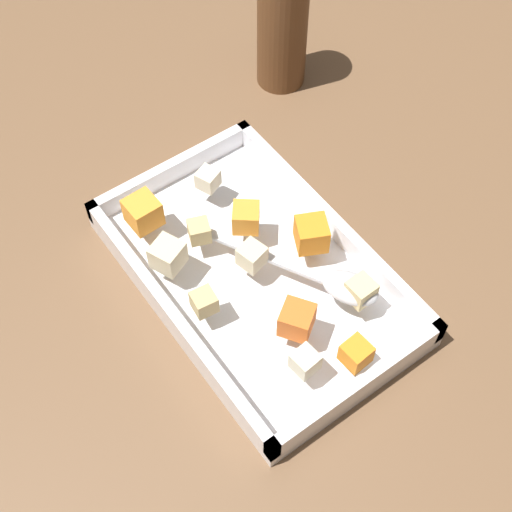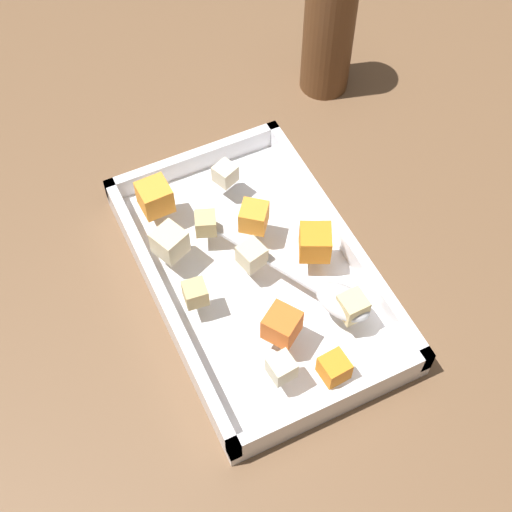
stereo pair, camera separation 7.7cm
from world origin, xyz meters
name	(u,v)px [view 1 (the left image)]	position (x,y,z in m)	size (l,w,h in m)	color
ground_plane	(272,287)	(0.00, 0.00, 0.00)	(4.00, 4.00, 0.00)	brown
baking_dish	(256,276)	(-0.02, -0.01, 0.01)	(0.36, 0.22, 0.04)	silver
carrot_chunk_corner_sw	(359,352)	(0.14, 0.00, 0.06)	(0.03, 0.03, 0.03)	orange
carrot_chunk_far_right	(143,212)	(-0.13, -0.08, 0.06)	(0.03, 0.03, 0.03)	orange
carrot_chunk_heap_side	(312,234)	(0.00, 0.05, 0.06)	(0.03, 0.03, 0.03)	orange
carrot_chunk_mid_right	(246,218)	(-0.06, 0.01, 0.06)	(0.03, 0.03, 0.03)	orange
carrot_chunk_mid_left	(297,320)	(0.07, -0.02, 0.06)	(0.03, 0.03, 0.03)	orange
potato_chunk_under_handle	(199,231)	(-0.08, -0.04, 0.05)	(0.02, 0.02, 0.02)	tan
potato_chunk_corner_se	(168,255)	(-0.07, -0.09, 0.06)	(0.03, 0.03, 0.03)	beige
potato_chunk_far_left	(252,256)	(-0.02, -0.02, 0.06)	(0.03, 0.03, 0.03)	beige
potato_chunk_front_center	(361,291)	(0.08, 0.05, 0.06)	(0.03, 0.03, 0.03)	#E0CC89
potato_chunk_center	(305,362)	(0.11, -0.04, 0.05)	(0.02, 0.02, 0.02)	beige
potato_chunk_near_left	(206,305)	(0.00, -0.09, 0.05)	(0.02, 0.02, 0.02)	tan
parsnip_chunk_corner_ne	(208,179)	(-0.13, 0.01, 0.05)	(0.02, 0.02, 0.02)	beige
serving_spoon	(338,283)	(0.06, 0.04, 0.05)	(0.19, 0.12, 0.02)	silver
pepper_mill	(282,25)	(-0.26, 0.21, 0.09)	(0.07, 0.07, 0.20)	brown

